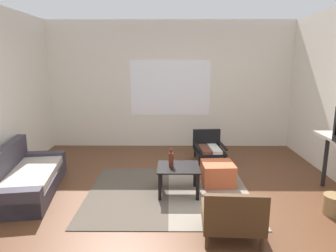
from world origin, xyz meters
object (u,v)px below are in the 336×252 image
object	(u,v)px
armchair_striped_foreground	(233,217)
ottoman_orange	(218,174)
coffee_table	(178,172)
couch	(24,179)
wicker_basket	(335,205)
glass_bottle	(171,159)
armchair_by_window	(209,147)

from	to	relation	value
armchair_striped_foreground	ottoman_orange	distance (m)	1.50
ottoman_orange	coffee_table	bearing A→B (deg)	-151.86
couch	wicker_basket	world-z (taller)	couch
armchair_striped_foreground	glass_bottle	bearing A→B (deg)	118.58
ottoman_orange	couch	bearing A→B (deg)	-173.89
armchair_striped_foreground	ottoman_orange	bearing A→B (deg)	87.04
armchair_striped_foreground	ottoman_orange	size ratio (longest dim) A/B	1.39
armchair_by_window	ottoman_orange	world-z (taller)	armchair_by_window
armchair_striped_foreground	wicker_basket	size ratio (longest dim) A/B	2.38
coffee_table	armchair_by_window	world-z (taller)	armchair_by_window
armchair_striped_foreground	wicker_basket	bearing A→B (deg)	22.57
coffee_table	wicker_basket	bearing A→B (deg)	-17.02
wicker_basket	glass_bottle	bearing A→B (deg)	163.47
glass_bottle	armchair_striped_foreground	bearing A→B (deg)	-61.42
ottoman_orange	armchair_by_window	bearing A→B (deg)	89.67
armchair_by_window	ottoman_orange	distance (m)	1.20
armchair_striped_foreground	glass_bottle	xyz separation A→B (m)	(-0.64, 1.18, 0.24)
couch	wicker_basket	bearing A→B (deg)	-8.42
coffee_table	armchair_by_window	distance (m)	1.65
couch	ottoman_orange	distance (m)	2.85
wicker_basket	couch	bearing A→B (deg)	171.58
coffee_table	wicker_basket	xyz separation A→B (m)	(1.92, -0.59, -0.20)
couch	armchair_by_window	distance (m)	3.21
armchair_by_window	wicker_basket	xyz separation A→B (m)	(1.30, -2.11, -0.14)
wicker_basket	armchair_striped_foreground	bearing A→B (deg)	-157.43
armchair_by_window	ottoman_orange	xyz separation A→B (m)	(-0.01, -1.20, -0.09)
ottoman_orange	wicker_basket	world-z (taller)	ottoman_orange
armchair_by_window	glass_bottle	world-z (taller)	glass_bottle
armchair_striped_foreground	ottoman_orange	xyz separation A→B (m)	(0.08, 1.49, -0.10)
couch	coffee_table	distance (m)	2.22
ottoman_orange	wicker_basket	bearing A→B (deg)	-35.04
couch	armchair_by_window	xyz separation A→B (m)	(2.84, 1.50, 0.05)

